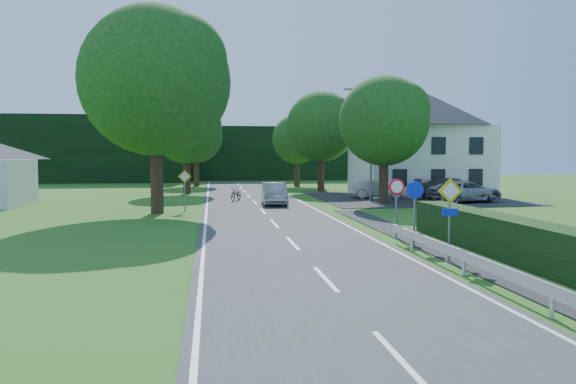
{
  "coord_description": "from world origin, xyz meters",
  "views": [
    {
      "loc": [
        -2.96,
        -8.33,
        3.3
      ],
      "look_at": [
        0.59,
        17.55,
        1.57
      ],
      "focal_mm": 35.0,
      "sensor_mm": 36.0,
      "label": 1
    }
  ],
  "objects": [
    {
      "name": "sign_priority_right",
      "position": [
        4.3,
        7.98,
        1.8
      ],
      "size": [
        0.78,
        0.09,
        2.59
      ],
      "color": "slate",
      "rests_on": "ground"
    },
    {
      "name": "sign_speed_limit",
      "position": [
        4.3,
        12.97,
        1.77
      ],
      "size": [
        0.64,
        0.11,
        2.37
      ],
      "color": "slate",
      "rests_on": "ground"
    },
    {
      "name": "treeline_right",
      "position": [
        8.0,
        66.0,
        3.5
      ],
      "size": [
        30.0,
        5.0,
        7.0
      ],
      "primitive_type": "cube",
      "color": "black",
      "rests_on": "ground"
    },
    {
      "name": "streetlight",
      "position": [
        8.06,
        30.0,
        4.46
      ],
      "size": [
        2.03,
        0.18,
        8.0
      ],
      "color": "slate",
      "rests_on": "ground"
    },
    {
      "name": "tree_right_far",
      "position": [
        7.0,
        42.0,
        4.54
      ],
      "size": [
        7.4,
        7.4,
        9.09
      ],
      "primitive_type": null,
      "color": "#144314",
      "rests_on": "ground"
    },
    {
      "name": "sign_roundabout",
      "position": [
        4.3,
        10.98,
        1.67
      ],
      "size": [
        0.64,
        0.08,
        2.37
      ],
      "color": "slate",
      "rests_on": "ground"
    },
    {
      "name": "ground",
      "position": [
        0.0,
        0.0,
        0.0
      ],
      "size": [
        160.0,
        160.0,
        0.0
      ],
      "primitive_type": "plane",
      "color": "#295819",
      "rests_on": "ground"
    },
    {
      "name": "house_white",
      "position": [
        14.0,
        36.0,
        4.41
      ],
      "size": [
        10.6,
        8.4,
        8.6
      ],
      "color": "silver",
      "rests_on": "ground"
    },
    {
      "name": "moving_car",
      "position": [
        1.14,
        28.15,
        0.76
      ],
      "size": [
        1.71,
        4.44,
        1.44
      ],
      "primitive_type": "imported",
      "rotation": [
        0.0,
        0.0,
        -0.04
      ],
      "color": "#9F9EA2",
      "rests_on": "road"
    },
    {
      "name": "line_edge_right",
      "position": [
        3.25,
        20.0,
        0.04
      ],
      "size": [
        0.12,
        80.0,
        0.01
      ],
      "primitive_type": "cube",
      "color": "white",
      "rests_on": "road"
    },
    {
      "name": "motorcycle",
      "position": [
        -1.2,
        31.64,
        0.56
      ],
      "size": [
        1.34,
        2.09,
        1.04
      ],
      "primitive_type": "imported",
      "rotation": [
        0.0,
        0.0,
        -0.36
      ],
      "color": "black",
      "rests_on": "road"
    },
    {
      "name": "parked_car_silver_a",
      "position": [
        9.58,
        32.6,
        0.75
      ],
      "size": [
        4.52,
        2.37,
        1.42
      ],
      "primitive_type": "imported",
      "rotation": [
        0.0,
        0.0,
        1.36
      ],
      "color": "#9D9CA1",
      "rests_on": "parking_pad"
    },
    {
      "name": "tree_left_back",
      "position": [
        -4.5,
        52.0,
        4.04
      ],
      "size": [
        6.6,
        6.6,
        8.07
      ],
      "primitive_type": null,
      "color": "#144314",
      "rests_on": "ground"
    },
    {
      "name": "tree_right_back",
      "position": [
        6.0,
        50.0,
        3.78
      ],
      "size": [
        6.2,
        6.2,
        7.56
      ],
      "primitive_type": null,
      "color": "#144314",
      "rests_on": "ground"
    },
    {
      "name": "line_edge_left",
      "position": [
        -3.25,
        20.0,
        0.04
      ],
      "size": [
        0.12,
        80.0,
        0.01
      ],
      "primitive_type": "cube",
      "color": "white",
      "rests_on": "road"
    },
    {
      "name": "parked_car_grey",
      "position": [
        14.71,
        30.67,
        0.83
      ],
      "size": [
        5.82,
        4.61,
        1.58
      ],
      "primitive_type": "imported",
      "rotation": [
        0.0,
        0.0,
        1.06
      ],
      "color": "#424247",
      "rests_on": "parking_pad"
    },
    {
      "name": "tree_right_mid",
      "position": [
        8.5,
        28.0,
        4.29
      ],
      "size": [
        7.0,
        7.0,
        8.58
      ],
      "primitive_type": null,
      "color": "#144314",
      "rests_on": "ground"
    },
    {
      "name": "tree_left_far",
      "position": [
        -5.0,
        40.0,
        4.29
      ],
      "size": [
        7.0,
        7.0,
        8.58
      ],
      "primitive_type": null,
      "color": "#144314",
      "rests_on": "ground"
    },
    {
      "name": "road",
      "position": [
        0.0,
        20.0,
        0.02
      ],
      "size": [
        7.0,
        80.0,
        0.04
      ],
      "primitive_type": "cube",
      "color": "#37373A",
      "rests_on": "ground"
    },
    {
      "name": "parking_pad",
      "position": [
        12.0,
        33.0,
        0.02
      ],
      "size": [
        14.0,
        16.0,
        0.04
      ],
      "primitive_type": "cube",
      "color": "black",
      "rests_on": "ground"
    },
    {
      "name": "parasol",
      "position": [
        11.73,
        29.5,
        0.88
      ],
      "size": [
        1.85,
        1.89,
        1.68
      ],
      "primitive_type": "imported",
      "rotation": [
        0.0,
        0.0,
        0.01
      ],
      "color": "red",
      "rests_on": "parking_pad"
    },
    {
      "name": "line_centre",
      "position": [
        0.0,
        20.0,
        0.04
      ],
      "size": [
        0.12,
        80.0,
        0.01
      ],
      "primitive_type": null,
      "color": "white",
      "rests_on": "road"
    },
    {
      "name": "tree_main",
      "position": [
        -6.0,
        24.0,
        5.82
      ],
      "size": [
        9.4,
        9.4,
        11.64
      ],
      "primitive_type": null,
      "color": "#144314",
      "rests_on": "ground"
    },
    {
      "name": "parked_car_silver_b",
      "position": [
        14.39,
        28.21,
        0.77
      ],
      "size": [
        5.73,
        3.68,
        1.47
      ],
      "primitive_type": "imported",
      "rotation": [
        0.0,
        0.0,
        1.82
      ],
      "color": "#A5A4AB",
      "rests_on": "parking_pad"
    },
    {
      "name": "sign_priority_left",
      "position": [
        -4.5,
        24.98,
        1.72
      ],
      "size": [
        0.78,
        0.09,
        2.44
      ],
      "color": "slate",
      "rests_on": "ground"
    }
  ]
}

